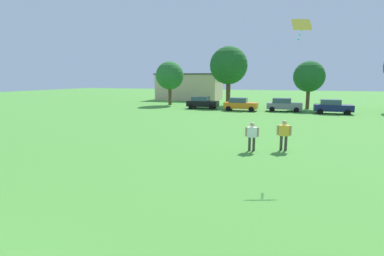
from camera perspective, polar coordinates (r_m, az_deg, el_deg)
The scene contains 12 objects.
ground_plane at distance 32.93m, azimuth 7.35°, elevation 2.06°, with size 160.00×160.00×0.00m, color #4C9338.
adult_bystander at distance 17.65m, azimuth 11.34°, elevation -1.15°, with size 0.79×0.39×1.67m.
bystander_near_trees at distance 18.23m, azimuth 17.10°, elevation -0.84°, with size 0.85×0.35×1.78m.
kite at distance 16.24m, azimuth 20.08°, elevation 17.69°, with size 1.01×0.71×1.03m.
parked_car_black_0 at distance 41.89m, azimuth 1.95°, elevation 4.87°, with size 4.30×2.02×1.68m.
parked_car_orange_1 at distance 39.65m, azimuth 9.15°, elevation 4.50°, with size 4.30×2.02×1.68m.
parked_car_gray_2 at distance 40.12m, azimuth 17.07°, elevation 4.26°, with size 4.30×2.02×1.68m.
parked_car_navy_3 at distance 39.51m, azimuth 25.17°, elevation 3.71°, with size 4.30×2.02×1.68m.
tree_far_left at distance 47.79m, azimuth -4.27°, elevation 9.89°, with size 4.36×4.36×6.80m.
tree_left at distance 47.64m, azimuth 7.00°, elevation 11.70°, with size 5.83×5.83×9.08m.
tree_center at distance 44.28m, azimuth 21.39°, elevation 9.07°, with size 4.18×4.18×6.52m.
house_left at distance 59.44m, azimuth -0.52°, elevation 7.87°, with size 12.46×6.52×5.12m.
Camera 1 is at (6.33, -2.05, 4.17)m, focal length 28.03 mm.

